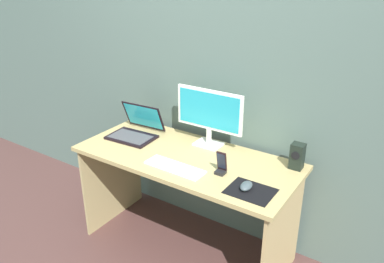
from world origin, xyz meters
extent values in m
plane|color=#503330|center=(0.00, 0.00, 0.00)|extent=(8.00, 8.00, 0.00)
cube|color=#546963|center=(0.00, 0.38, 1.25)|extent=(6.00, 0.04, 2.50)
cube|color=tan|center=(0.00, 0.00, 0.71)|extent=(1.43, 0.63, 0.03)
cube|color=tan|center=(-0.68, 0.00, 0.35)|extent=(0.02, 0.59, 0.69)
cube|color=tan|center=(0.68, 0.00, 0.35)|extent=(0.02, 0.59, 0.69)
cube|color=white|center=(0.03, 0.22, 0.73)|extent=(0.18, 0.14, 0.01)
cylinder|color=white|center=(0.03, 0.22, 0.79)|extent=(0.04, 0.04, 0.11)
cube|color=white|center=(0.03, 0.22, 0.97)|extent=(0.48, 0.02, 0.27)
cube|color=#26A5BF|center=(0.03, 0.21, 0.97)|extent=(0.45, 0.00, 0.23)
cube|color=black|center=(0.64, 0.23, 0.80)|extent=(0.08, 0.07, 0.16)
cylinder|color=black|center=(0.64, 0.19, 0.82)|extent=(0.05, 0.00, 0.05)
cube|color=black|center=(-0.47, 0.01, 0.73)|extent=(0.33, 0.24, 0.02)
cube|color=#47474C|center=(-0.47, 0.00, 0.74)|extent=(0.29, 0.18, 0.00)
cube|color=black|center=(-0.48, 0.16, 0.84)|extent=(0.32, 0.10, 0.20)
cube|color=#26A5BF|center=(-0.48, 0.16, 0.84)|extent=(0.30, 0.09, 0.17)
cube|color=white|center=(0.03, -0.17, 0.73)|extent=(0.39, 0.13, 0.01)
cube|color=black|center=(0.52, -0.16, 0.72)|extent=(0.25, 0.20, 0.00)
ellipsoid|color=#414E55|center=(0.49, -0.15, 0.74)|extent=(0.07, 0.10, 0.04)
cube|color=black|center=(0.30, -0.08, 0.73)|extent=(0.06, 0.05, 0.02)
cube|color=black|center=(0.30, -0.07, 0.80)|extent=(0.06, 0.03, 0.12)
cube|color=#1E2333|center=(0.30, -0.07, 0.80)|extent=(0.05, 0.02, 0.10)
camera|label=1|loc=(1.23, -1.81, 1.84)|focal=36.09mm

